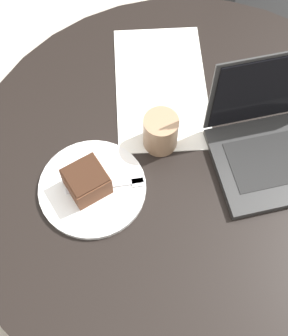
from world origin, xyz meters
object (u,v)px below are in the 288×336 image
plate (92,188)px  coffee_glass (161,132)px  laptop (287,138)px  chair (261,14)px

plate → coffee_glass: (0.09, -0.17, 0.04)m
plate → laptop: size_ratio=0.68×
coffee_glass → laptop: laptop is taller
chair → laptop: 0.78m
plate → laptop: (0.04, -0.44, 0.04)m
chair → laptop: size_ratio=2.75×
plate → coffee_glass: coffee_glass is taller
plate → chair: bearing=-41.9°
chair → plate: 1.01m
chair → coffee_glass: size_ratio=10.53×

